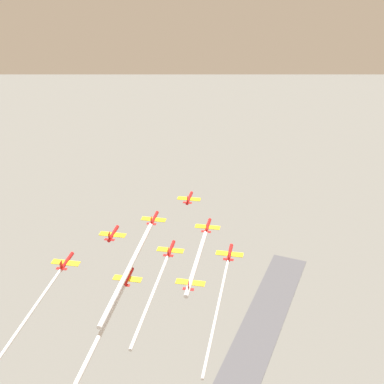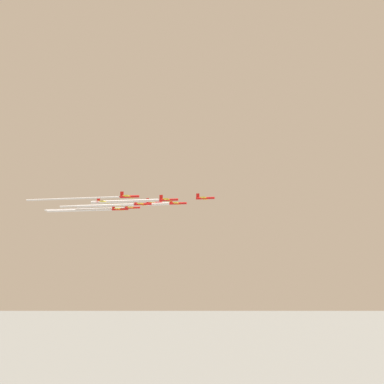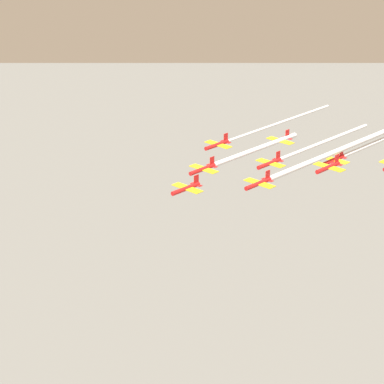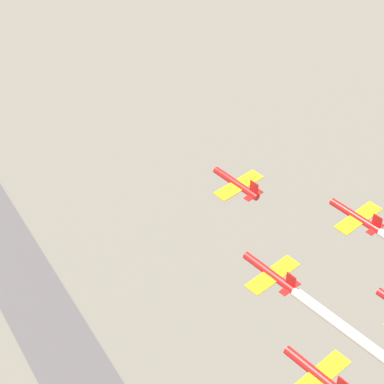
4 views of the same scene
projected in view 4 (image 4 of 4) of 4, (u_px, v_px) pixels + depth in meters
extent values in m
cylinder|color=red|center=(236.00, 183.00, 110.66)|extent=(1.27, 8.79, 1.07)
cube|color=yellow|center=(239.00, 185.00, 110.33)|extent=(8.23, 2.53, 0.18)
cube|color=red|center=(254.00, 188.00, 107.76)|extent=(0.17, 1.56, 2.14)
cube|color=red|center=(253.00, 195.00, 108.63)|extent=(3.14, 1.14, 0.12)
cylinder|color=red|center=(269.00, 273.00, 97.82)|extent=(1.27, 8.79, 1.07)
cube|color=yellow|center=(273.00, 275.00, 97.49)|extent=(8.23, 2.53, 0.18)
cube|color=red|center=(291.00, 281.00, 94.92)|extent=(0.17, 1.56, 2.14)
cube|color=red|center=(290.00, 288.00, 95.78)|extent=(3.14, 1.14, 0.12)
cylinder|color=red|center=(355.00, 216.00, 107.72)|extent=(1.27, 8.79, 1.07)
cube|color=yellow|center=(358.00, 218.00, 107.39)|extent=(8.23, 2.53, 0.18)
cube|color=red|center=(377.00, 222.00, 104.81)|extent=(0.17, 1.56, 2.14)
cube|color=red|center=(375.00, 229.00, 105.68)|extent=(3.14, 1.14, 0.12)
cylinder|color=red|center=(316.00, 373.00, 83.03)|extent=(1.27, 8.79, 1.07)
cube|color=yellow|center=(320.00, 376.00, 82.70)|extent=(8.23, 2.53, 0.18)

